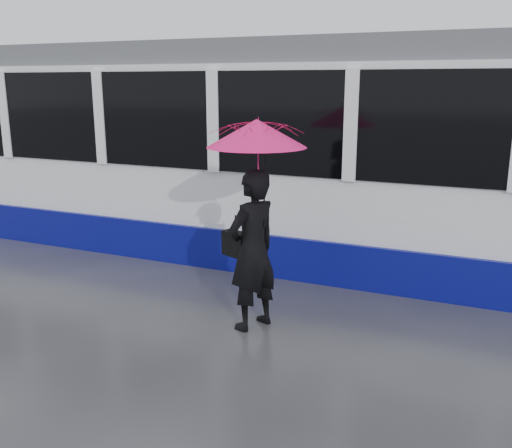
% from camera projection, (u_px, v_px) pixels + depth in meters
% --- Properties ---
extents(ground, '(90.00, 90.00, 0.00)m').
position_uv_depth(ground, '(263.00, 312.00, 6.99)').
color(ground, '#2B2B30').
rests_on(ground, ground).
extents(rails, '(34.00, 1.51, 0.02)m').
position_uv_depth(rails, '(324.00, 256.00, 9.21)').
color(rails, '#3F3D38').
rests_on(rails, ground).
extents(tram, '(26.00, 2.56, 3.35)m').
position_uv_depth(tram, '(171.00, 148.00, 9.92)').
color(tram, white).
rests_on(tram, ground).
extents(woman, '(0.66, 0.79, 1.83)m').
position_uv_depth(woman, '(253.00, 250.00, 6.37)').
color(woman, black).
rests_on(woman, ground).
extents(umbrella, '(1.41, 1.41, 1.24)m').
position_uv_depth(umbrella, '(257.00, 153.00, 6.09)').
color(umbrella, '#FF1580').
rests_on(umbrella, ground).
extents(handbag, '(0.36, 0.26, 0.46)m').
position_uv_depth(handbag, '(236.00, 244.00, 6.47)').
color(handbag, black).
rests_on(handbag, ground).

